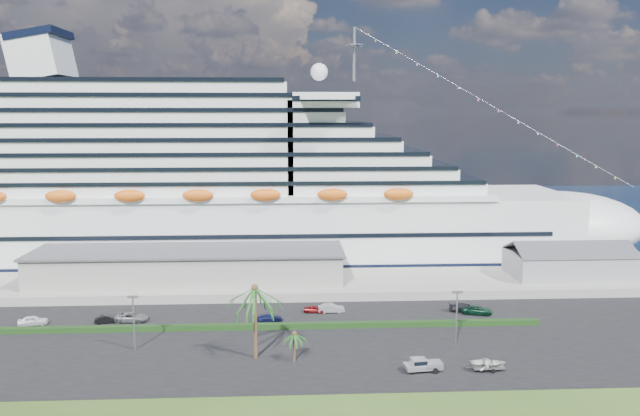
{
  "coord_description": "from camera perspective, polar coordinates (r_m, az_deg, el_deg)",
  "views": [
    {
      "loc": [
        -5.07,
        -81.09,
        34.77
      ],
      "look_at": [
        0.49,
        30.0,
        17.74
      ],
      "focal_mm": 35.0,
      "sensor_mm": 36.0,
      "label": 1
    }
  ],
  "objects": [
    {
      "name": "ground",
      "position": [
        88.38,
        0.67,
        -14.47
      ],
      "size": [
        420.0,
        420.0,
        0.0
      ],
      "primitive_type": "plane",
      "color": "#314918",
      "rests_on": "ground"
    },
    {
      "name": "asphalt_lot",
      "position": [
        98.55,
        0.27,
        -11.92
      ],
      "size": [
        140.0,
        38.0,
        0.12
      ],
      "primitive_type": "cube",
      "color": "black",
      "rests_on": "ground"
    },
    {
      "name": "wharf",
      "position": [
        125.84,
        -0.46,
        -6.91
      ],
      "size": [
        240.0,
        20.0,
        1.8
      ],
      "primitive_type": "cube",
      "color": "gray",
      "rests_on": "ground"
    },
    {
      "name": "water",
      "position": [
        213.99,
        -1.47,
        -0.65
      ],
      "size": [
        420.0,
        160.0,
        0.02
      ],
      "primitive_type": "cube",
      "color": "black",
      "rests_on": "ground"
    },
    {
      "name": "cruise_ship",
      "position": [
        147.14,
        -9.27,
        1.53
      ],
      "size": [
        191.0,
        38.0,
        54.0
      ],
      "color": "silver",
      "rests_on": "ground"
    },
    {
      "name": "terminal_building",
      "position": [
        126.28,
        -11.91,
        -5.12
      ],
      "size": [
        61.0,
        15.0,
        6.3
      ],
      "color": "gray",
      "rests_on": "wharf"
    },
    {
      "name": "port_shed",
      "position": [
        137.27,
        21.86,
        -4.72
      ],
      "size": [
        24.0,
        12.31,
        7.37
      ],
      "color": "gray",
      "rests_on": "wharf"
    },
    {
      "name": "hedge",
      "position": [
        102.98,
        -4.41,
        -10.72
      ],
      "size": [
        88.0,
        1.1,
        0.9
      ],
      "primitive_type": "cube",
      "color": "black",
      "rests_on": "asphalt_lot"
    },
    {
      "name": "lamp_post_left",
      "position": [
        96.59,
        -16.68,
        -9.41
      ],
      "size": [
        1.6,
        0.35,
        8.27
      ],
      "color": "gray",
      "rests_on": "asphalt_lot"
    },
    {
      "name": "lamp_post_right",
      "position": [
        97.12,
        12.4,
        -9.14
      ],
      "size": [
        1.6,
        0.35,
        8.27
      ],
      "color": "gray",
      "rests_on": "asphalt_lot"
    },
    {
      "name": "palm_tall",
      "position": [
        88.99,
        -5.98,
        -8.04
      ],
      "size": [
        8.82,
        8.82,
        11.13
      ],
      "color": "#47301E",
      "rests_on": "ground"
    },
    {
      "name": "palm_short",
      "position": [
        89.19,
        -2.37,
        -11.71
      ],
      "size": [
        3.53,
        3.53,
        4.56
      ],
      "color": "#47301E",
      "rests_on": "ground"
    },
    {
      "name": "parked_car_0",
      "position": [
        114.45,
        -24.76,
        -9.33
      ],
      "size": [
        4.95,
        2.93,
        1.58
      ],
      "primitive_type": "imported",
      "rotation": [
        0.0,
        0.0,
        1.82
      ],
      "color": "white",
      "rests_on": "asphalt_lot"
    },
    {
      "name": "parked_car_1",
      "position": [
        111.16,
        -18.88,
        -9.59
      ],
      "size": [
        4.14,
        2.17,
        1.3
      ],
      "primitive_type": "imported",
      "rotation": [
        0.0,
        0.0,
        1.78
      ],
      "color": "black",
      "rests_on": "asphalt_lot"
    },
    {
      "name": "parked_car_2",
      "position": [
        110.53,
        -16.84,
        -9.54
      ],
      "size": [
        5.55,
        2.74,
        1.52
      ],
      "primitive_type": "imported",
      "rotation": [
        0.0,
        0.0,
        1.53
      ],
      "color": "gray",
      "rests_on": "asphalt_lot"
    },
    {
      "name": "parked_car_3",
      "position": [
        106.24,
        -4.66,
        -9.99
      ],
      "size": [
        4.81,
        2.87,
        1.3
      ],
      "primitive_type": "imported",
      "rotation": [
        0.0,
        0.0,
        1.82
      ],
      "color": "#131843",
      "rests_on": "asphalt_lot"
    },
    {
      "name": "parked_car_4",
      "position": [
        110.47,
        -0.53,
        -9.23
      ],
      "size": [
        3.85,
        2.0,
        1.25
      ],
      "primitive_type": "imported",
      "rotation": [
        0.0,
        0.0,
        1.42
      ],
      "color": "maroon",
      "rests_on": "asphalt_lot"
    },
    {
      "name": "parked_car_5",
      "position": [
        110.57,
        1.05,
        -9.14
      ],
      "size": [
        4.68,
        1.73,
        1.53
      ],
      "primitive_type": "imported",
      "rotation": [
        0.0,
        0.0,
        1.59
      ],
      "color": "#9C9DA2",
      "rests_on": "asphalt_lot"
    },
    {
      "name": "parked_car_6",
      "position": [
        113.04,
        14.14,
        -9.02
      ],
      "size": [
        5.8,
        3.76,
        1.49
      ],
      "primitive_type": "imported",
      "rotation": [
        0.0,
        0.0,
        1.31
      ],
      "color": "#0C3020",
      "rests_on": "asphalt_lot"
    },
    {
      "name": "parked_car_7",
      "position": [
        114.13,
        13.08,
        -8.79
      ],
      "size": [
        5.46,
        2.24,
        1.58
      ],
      "primitive_type": "imported",
      "rotation": [
        0.0,
        0.0,
        1.57
      ],
      "color": "black",
      "rests_on": "asphalt_lot"
    },
    {
      "name": "pickup_truck",
      "position": [
        87.93,
        9.37,
        -13.93
      ],
      "size": [
        5.27,
        2.43,
        1.79
      ],
      "color": "black",
      "rests_on": "asphalt_lot"
    },
    {
      "name": "boat_trailer",
      "position": [
        89.9,
        15.15,
        -13.56
      ],
      "size": [
        5.49,
        3.54,
        1.58
      ],
      "color": "gray",
      "rests_on": "asphalt_lot"
    }
  ]
}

